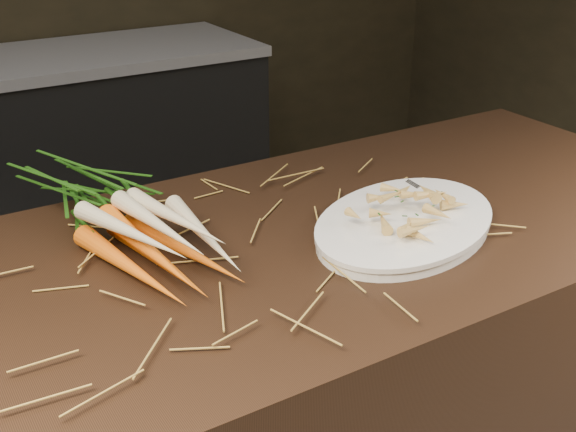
# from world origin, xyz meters

# --- Properties ---
(back_counter) EXTENTS (1.82, 0.62, 0.84)m
(back_counter) POSITION_xyz_m (0.30, 2.18, 0.42)
(back_counter) COLOR black
(back_counter) RESTS_ON ground
(straw_bedding) EXTENTS (1.40, 0.60, 0.02)m
(straw_bedding) POSITION_xyz_m (0.00, 0.30, 0.91)
(straw_bedding) COLOR olive
(straw_bedding) RESTS_ON main_counter
(root_veg_bunch) EXTENTS (0.24, 0.54, 0.10)m
(root_veg_bunch) POSITION_xyz_m (0.08, 0.47, 0.95)
(root_veg_bunch) COLOR #E34201
(root_veg_bunch) RESTS_ON main_counter
(serving_platter) EXTENTS (0.46, 0.39, 0.02)m
(serving_platter) POSITION_xyz_m (0.52, 0.22, 0.91)
(serving_platter) COLOR white
(serving_platter) RESTS_ON main_counter
(roasted_veg_heap) EXTENTS (0.23, 0.20, 0.04)m
(roasted_veg_heap) POSITION_xyz_m (0.52, 0.22, 0.94)
(roasted_veg_heap) COLOR gold
(roasted_veg_heap) RESTS_ON serving_platter
(serving_fork) EXTENTS (0.03, 0.15, 0.00)m
(serving_fork) POSITION_xyz_m (0.65, 0.26, 0.92)
(serving_fork) COLOR silver
(serving_fork) RESTS_ON serving_platter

